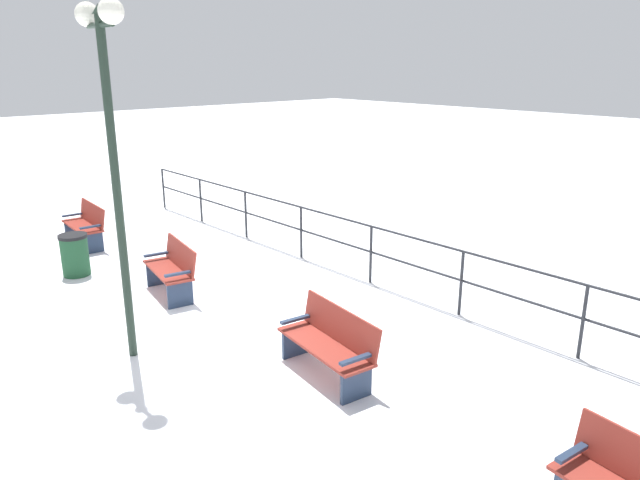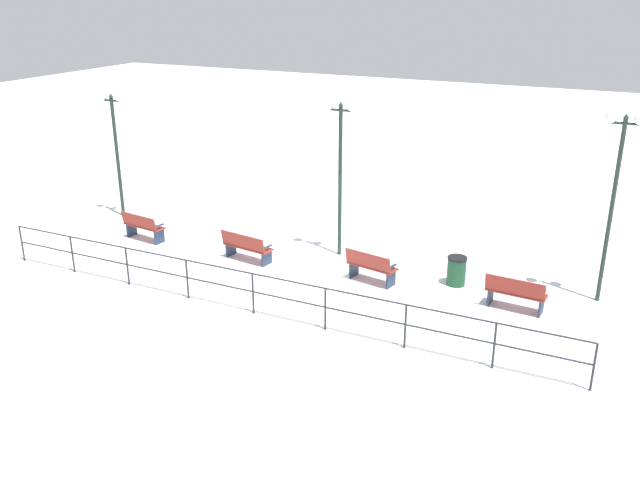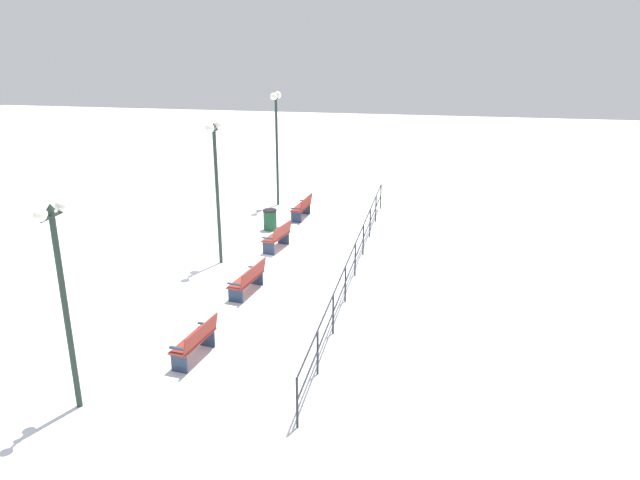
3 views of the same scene
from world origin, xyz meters
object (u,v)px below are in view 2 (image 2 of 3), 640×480
Objects in this scene: trash_bin at (456,271)px; bench_fourth at (143,226)px; bench_nearest at (516,293)px; lamppost_near at (619,164)px; lamppost_middle at (340,145)px; bench_third at (246,246)px; bench_second at (371,266)px; lamppost_far at (115,135)px.

bench_fourth is at bearing 95.75° from trash_bin.
bench_nearest is 3.90m from lamppost_near.
trash_bin is at bearing -99.58° from lamppost_middle.
lamppost_near is at bearing -72.02° from bench_third.
bench_nearest reaches higher than bench_fourth.
bench_fourth is at bearing 101.46° from bench_second.
trash_bin is at bearing 66.75° from bench_nearest.
bench_nearest is 7.65m from bench_third.
bench_third reaches higher than trash_bin.
lamppost_near is 6.08× the size of trash_bin.
bench_second is at bearing -133.23° from lamppost_middle.
lamppost_far reaches higher than bench_nearest.
bench_fourth is 13.74m from lamppost_near.
lamppost_near reaches higher than lamppost_middle.
trash_bin is (-0.63, -11.97, -2.45)m from lamppost_far.
lamppost_far reaches higher than bench_third.
lamppost_far is at bearing 87.81° from bench_nearest.
bench_nearest is 0.35× the size of lamppost_far.
bench_third is 2.02× the size of trash_bin.
lamppost_near reaches higher than lamppost_far.
bench_second is at bearing 104.97° from lamppost_near.
bench_nearest is at bearing -105.59° from lamppost_middle.
bench_nearest is at bearing -79.42° from bench_second.
bench_second is at bearing -81.53° from bench_fourth.
bench_second reaches higher than bench_third.
bench_third is at bearing 102.86° from bench_second.
bench_third is 0.35× the size of lamppost_middle.
lamppost_near is at bearing -79.92° from trash_bin.
trash_bin is (0.88, -2.11, -0.07)m from bench_second.
bench_nearest reaches higher than bench_third.
trash_bin is at bearing -56.66° from bench_second.
bench_nearest is at bearing -96.32° from lamppost_far.
lamppost_middle is (-0.00, 7.25, -0.24)m from lamppost_near.
lamppost_far reaches higher than bench_fourth.
bench_second reaches higher than trash_bin.
lamppost_near reaches higher than trash_bin.
bench_nearest is 1.00× the size of bench_fourth.
bench_third is 6.71m from lamppost_far.
lamppost_middle reaches higher than lamppost_far.
lamppost_near is 4.79m from trash_bin.
bench_second is 3.61m from lamppost_middle.
bench_third is 10.10m from lamppost_near.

